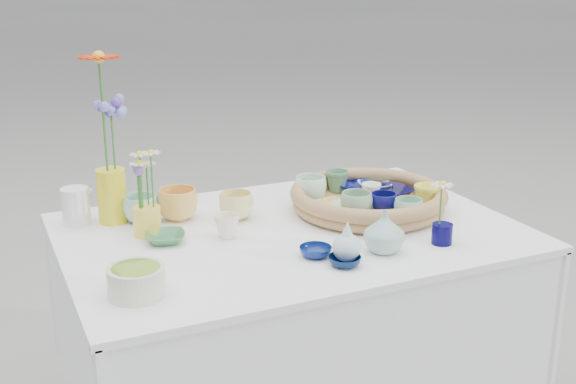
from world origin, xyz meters
name	(u,v)px	position (x,y,z in m)	size (l,w,h in m)	color
wicker_tray	(368,199)	(0.28, 0.05, 0.80)	(0.47, 0.47, 0.08)	#9D6E39
tray_ceramic_0	(352,186)	(0.31, 0.20, 0.80)	(0.12, 0.12, 0.03)	navy
tray_ceramic_1	(392,193)	(0.39, 0.09, 0.80)	(0.13, 0.13, 0.03)	black
tray_ceramic_2	(426,196)	(0.42, -0.04, 0.82)	(0.08, 0.08, 0.07)	#F6F54F
tray_ceramic_3	(367,206)	(0.25, 0.00, 0.80)	(0.10, 0.10, 0.03)	#43925D
tray_ceramic_4	(356,205)	(0.19, -0.03, 0.82)	(0.09, 0.09, 0.07)	#90B795
tray_ceramic_5	(330,208)	(0.15, 0.04, 0.80)	(0.10, 0.10, 0.02)	#9CBEB3
tray_ceramic_6	(310,189)	(0.14, 0.16, 0.82)	(0.10, 0.10, 0.08)	#C6FCE2
tray_ceramic_7	(371,193)	(0.31, 0.08, 0.81)	(0.06, 0.06, 0.06)	white
tray_ceramic_8	(374,186)	(0.38, 0.18, 0.80)	(0.10, 0.10, 0.03)	#97D4E7
tray_ceramic_9	(384,204)	(0.28, -0.04, 0.82)	(0.08, 0.08, 0.06)	#0E0F5F
tray_ceramic_10	(338,207)	(0.17, 0.03, 0.80)	(0.10, 0.10, 0.03)	#FED35F
tray_ceramic_11	(408,210)	(0.31, -0.12, 0.82)	(0.08, 0.08, 0.07)	#89C8AC
tray_ceramic_12	(337,181)	(0.26, 0.21, 0.82)	(0.08, 0.08, 0.07)	#508C61
loose_ceramic_0	(178,204)	(-0.27, 0.21, 0.81)	(0.12, 0.12, 0.09)	#EFB354
loose_ceramic_1	(236,206)	(-0.11, 0.15, 0.80)	(0.10, 0.10, 0.08)	#EFDC89
loose_ceramic_2	(165,238)	(-0.35, 0.05, 0.78)	(0.11, 0.11, 0.03)	#387946
loose_ceramic_3	(227,226)	(-0.18, 0.02, 0.80)	(0.07, 0.07, 0.07)	white
loose_ceramic_4	(316,252)	(-0.02, -0.21, 0.78)	(0.08, 0.08, 0.03)	navy
loose_ceramic_5	(141,209)	(-0.37, 0.23, 0.81)	(0.10, 0.10, 0.08)	#9DCCC5
loose_ceramic_6	(345,261)	(0.01, -0.29, 0.78)	(0.08, 0.08, 0.03)	#06183D
fluted_bowl	(137,281)	(-0.49, -0.24, 0.80)	(0.13, 0.13, 0.07)	beige
bud_vase_paleblue	(347,240)	(0.03, -0.27, 0.82)	(0.07, 0.07, 0.11)	silver
bud_vase_seafoam	(384,232)	(0.15, -0.25, 0.82)	(0.11, 0.11, 0.11)	#91BCAE
bud_vase_cobalt	(442,234)	(0.32, -0.26, 0.79)	(0.06, 0.06, 0.06)	#02003A
single_daisy	(441,205)	(0.32, -0.26, 0.87)	(0.07, 0.07, 0.13)	white
tall_vase_yellow	(112,196)	(-0.44, 0.27, 0.84)	(0.08, 0.08, 0.16)	yellow
gerbera	(103,115)	(-0.45, 0.26, 1.08)	(0.13, 0.13, 0.34)	red
hydrangea	(113,139)	(-0.43, 0.27, 1.01)	(0.07, 0.07, 0.25)	#6542A8
white_pitcher	(76,206)	(-0.54, 0.30, 0.82)	(0.11, 0.08, 0.11)	white
daisy_cup	(147,221)	(-0.38, 0.12, 0.81)	(0.08, 0.08, 0.08)	yellow
daisy_posy	(144,177)	(-0.38, 0.13, 0.93)	(0.08, 0.08, 0.16)	white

